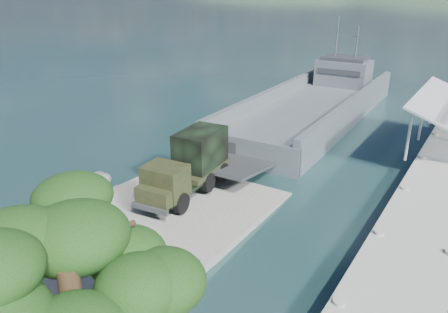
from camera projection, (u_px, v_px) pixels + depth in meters
ground at (152, 227)px, 24.58m from camera, size 1400.00×1400.00×0.00m
boat_ramp at (139, 231)px, 23.70m from camera, size 10.00×18.00×0.50m
shoreline_rocks at (84, 197)px, 28.06m from camera, size 3.20×5.60×0.90m
landing_craft at (312, 111)px, 43.75m from camera, size 9.48×34.45×10.17m
military_truck at (190, 164)px, 27.17m from camera, size 3.12×7.94×3.60m
soldier at (76, 196)px, 24.86m from camera, size 0.87×0.71×2.04m
overhang_tree at (69, 258)px, 12.24m from camera, size 7.66×7.06×6.96m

